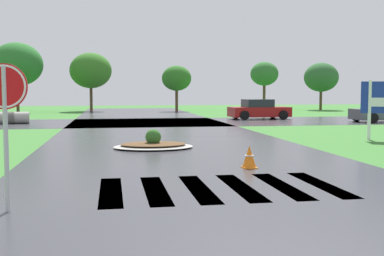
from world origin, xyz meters
TOP-DOWN VIEW (x-y plane):
  - asphalt_roadway at (0.00, 10.00)m, footprint 9.58×80.00m
  - asphalt_cross_road at (0.00, 25.58)m, footprint 90.00×8.62m
  - crosswalk_stripes at (0.00, 4.82)m, footprint 4.95×2.94m
  - stop_sign at (-3.95, 3.47)m, footprint 0.76×0.11m
  - median_island at (-0.78, 11.92)m, footprint 2.81×2.09m
  - car_silver_hatch at (8.12, 27.87)m, footprint 4.34×2.35m
  - car_dark_suv at (15.15, 23.50)m, footprint 4.22×2.25m
  - drainage_pipe_stack at (-8.81, 25.53)m, footprint 3.26×1.18m
  - traffic_cone at (1.34, 7.19)m, footprint 0.39×0.39m
  - background_treeline at (-0.57, 42.18)m, footprint 34.39×6.26m

SIDE VIEW (x-z plane):
  - asphalt_roadway at x=0.00m, z-range 0.00..0.01m
  - asphalt_cross_road at x=0.00m, z-range 0.00..0.01m
  - crosswalk_stripes at x=0.00m, z-range 0.00..0.01m
  - median_island at x=-0.78m, z-range -0.21..0.47m
  - traffic_cone at x=1.34m, z-range -0.01..0.59m
  - drainage_pipe_stack at x=-8.81m, z-range 0.00..0.73m
  - car_dark_suv at x=15.15m, z-range -0.02..1.25m
  - car_silver_hatch at x=8.12m, z-range -0.05..1.35m
  - stop_sign at x=-3.95m, z-range 0.60..3.09m
  - background_treeline at x=-0.57m, z-range 0.74..7.17m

